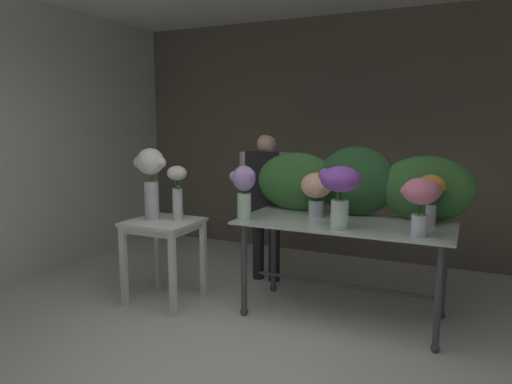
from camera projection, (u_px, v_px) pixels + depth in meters
ground_plane at (306, 303)px, 4.33m from camera, size 7.70×7.70×0.00m
wall_back at (355, 139)px, 5.67m from camera, size 5.93×0.12×2.92m
wall_left at (62, 140)px, 5.35m from camera, size 0.12×3.62×2.92m
display_table_glass at (344, 238)px, 3.92m from camera, size 1.76×0.85×0.84m
side_table_white at (164, 233)px, 4.27m from camera, size 0.61×0.58×0.78m
florist at (266, 191)px, 4.83m from camera, size 0.61×0.24×1.55m
foliage_backdrop at (360, 184)px, 4.11m from camera, size 1.92×0.25×0.62m
vase_lilac_peonies at (244, 187)px, 3.94m from camera, size 0.24×0.19×0.46m
vase_violet_carnations at (340, 188)px, 3.60m from camera, size 0.34×0.31×0.49m
vase_sunset_hydrangea at (431, 192)px, 3.69m from camera, size 0.21×0.21×0.42m
vase_rosy_stock at (421, 198)px, 3.37m from camera, size 0.28×0.27×0.43m
vase_peach_dahlias at (317, 190)px, 4.07m from camera, size 0.27×0.27×0.39m
vase_white_roses_tall at (151, 176)px, 4.24m from camera, size 0.33×0.25×0.65m
vase_cream_lisianthus_tall at (178, 188)px, 4.21m from camera, size 0.18×0.18×0.50m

